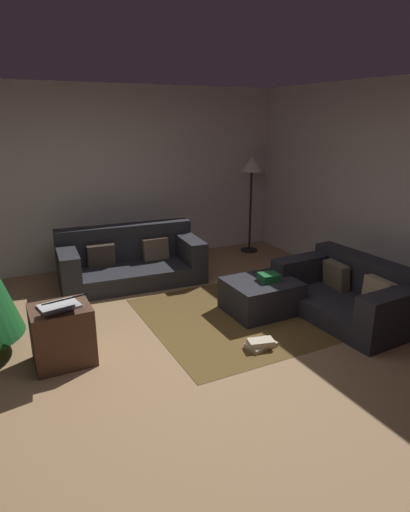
{
  "coord_description": "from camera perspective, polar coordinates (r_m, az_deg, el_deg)",
  "views": [
    {
      "loc": [
        -1.28,
        -3.23,
        2.14
      ],
      "look_at": [
        0.69,
        0.65,
        0.75
      ],
      "focal_mm": 30.49,
      "sensor_mm": 36.0,
      "label": 1
    }
  ],
  "objects": [
    {
      "name": "gift_box",
      "position": [
        4.98,
        8.4,
        -2.77
      ],
      "size": [
        0.24,
        0.21,
        0.08
      ],
      "primitive_type": "cube",
      "rotation": [
        0.0,
        0.0,
        -0.12
      ],
      "color": "#19662D",
      "rests_on": "ottoman"
    },
    {
      "name": "couch_right",
      "position": [
        5.17,
        18.67,
        -4.67
      ],
      "size": [
        1.0,
        1.58,
        0.63
      ],
      "rotation": [
        0.0,
        0.0,
        1.61
      ],
      "color": "#26262B",
      "rests_on": "ground_plane"
    },
    {
      "name": "rear_partition",
      "position": [
        6.56,
        -15.65,
        9.7
      ],
      "size": [
        6.4,
        0.12,
        2.6
      ],
      "primitive_type": "cube",
      "color": "beige",
      "rests_on": "ground_plane"
    },
    {
      "name": "corner_lamp",
      "position": [
        7.08,
        6.14,
        11.03
      ],
      "size": [
        0.36,
        0.36,
        1.56
      ],
      "color": "black",
      "rests_on": "ground_plane"
    },
    {
      "name": "side_table",
      "position": [
        4.18,
        -18.2,
        -9.79
      ],
      "size": [
        0.52,
        0.44,
        0.54
      ],
      "primitive_type": "cube",
      "color": "#4C3323",
      "rests_on": "ground_plane"
    },
    {
      "name": "area_rug",
      "position": [
        5.12,
        7.31,
        -7.12
      ],
      "size": [
        2.6,
        2.0,
        0.01
      ],
      "primitive_type": "cube",
      "color": "brown",
      "rests_on": "ground_plane"
    },
    {
      "name": "book_stack",
      "position": [
        4.34,
        7.35,
        -11.37
      ],
      "size": [
        0.32,
        0.24,
        0.09
      ],
      "color": "beige",
      "rests_on": "ground_plane"
    },
    {
      "name": "laptop",
      "position": [
        3.99,
        -18.34,
        -5.95
      ],
      "size": [
        0.4,
        0.47,
        0.19
      ],
      "color": "silver",
      "rests_on": "side_table"
    },
    {
      "name": "tv_remote",
      "position": [
        5.11,
        7.75,
        -2.54
      ],
      "size": [
        0.08,
        0.17,
        0.02
      ],
      "primitive_type": "cube",
      "rotation": [
        0.0,
        0.0,
        -0.23
      ],
      "color": "black",
      "rests_on": "ottoman"
    },
    {
      "name": "ottoman",
      "position": [
        5.05,
        7.39,
        -5.22
      ],
      "size": [
        0.78,
        0.66,
        0.37
      ],
      "primitive_type": "cube",
      "color": "#26262B",
      "rests_on": "ground_plane"
    },
    {
      "name": "ground_plane",
      "position": [
        4.08,
        -4.67,
        -13.97
      ],
      "size": [
        6.4,
        6.4,
        0.0
      ],
      "primitive_type": "plane",
      "color": "#93704C"
    },
    {
      "name": "couch_left",
      "position": [
        6.01,
        -9.84,
        -0.6
      ],
      "size": [
        1.94,
        1.05,
        0.73
      ],
      "rotation": [
        0.0,
        0.0,
        3.06
      ],
      "color": "#26262B",
      "rests_on": "ground_plane"
    }
  ]
}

